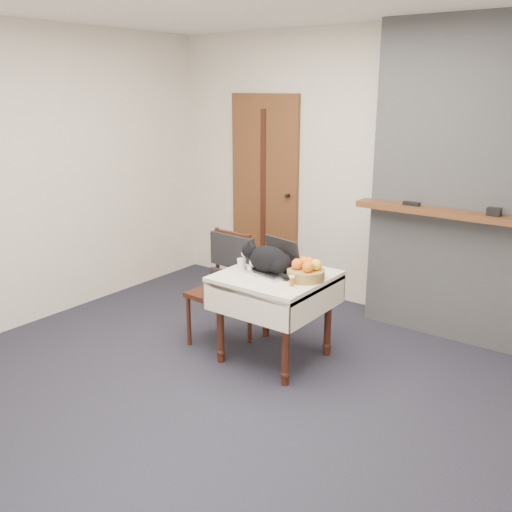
{
  "coord_description": "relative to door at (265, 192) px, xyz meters",
  "views": [
    {
      "loc": [
        2.27,
        -2.85,
        2.06
      ],
      "look_at": [
        -0.2,
        0.48,
        0.83
      ],
      "focal_mm": 40.0,
      "sensor_mm": 36.0,
      "label": 1
    }
  ],
  "objects": [
    {
      "name": "side_table",
      "position": [
        1.15,
        -1.45,
        -0.41
      ],
      "size": [
        0.78,
        0.78,
        0.7
      ],
      "color": "#351A0E",
      "rests_on": "ground"
    },
    {
      "name": "chimney",
      "position": [
        2.1,
        -0.13,
        0.3
      ],
      "size": [
        1.62,
        0.48,
        2.6
      ],
      "color": "gray",
      "rests_on": "ground"
    },
    {
      "name": "laptop",
      "position": [
        1.11,
        -1.41,
        -0.24
      ],
      "size": [
        0.4,
        0.36,
        0.26
      ],
      "rotation": [
        0.0,
        0.0,
        -0.2
      ],
      "color": "#B7B7BC",
      "rests_on": "side_table"
    },
    {
      "name": "cat",
      "position": [
        1.1,
        -1.46,
        -0.2
      ],
      "size": [
        0.51,
        0.23,
        0.24
      ],
      "rotation": [
        0.0,
        0.0,
        0.12
      ],
      "color": "black",
      "rests_on": "side_table"
    },
    {
      "name": "pill_bottle",
      "position": [
        1.39,
        -1.6,
        -0.26
      ],
      "size": [
        0.04,
        0.04,
        0.08
      ],
      "color": "#9C5413",
      "rests_on": "side_table"
    },
    {
      "name": "room_shell",
      "position": [
        1.2,
        -1.51,
        0.76
      ],
      "size": [
        4.52,
        4.01,
        2.61
      ],
      "color": "beige",
      "rests_on": "ground"
    },
    {
      "name": "desk_clutter",
      "position": [
        1.37,
        -1.44,
        -0.3
      ],
      "size": [
        0.13,
        0.06,
        0.01
      ],
      "primitive_type": "cube",
      "rotation": [
        0.0,
        0.0,
        0.32
      ],
      "color": "black",
      "rests_on": "side_table"
    },
    {
      "name": "ground",
      "position": [
        1.2,
        -1.97,
        -1.0
      ],
      "size": [
        4.5,
        4.5,
        0.0
      ],
      "primitive_type": "plane",
      "color": "black",
      "rests_on": "ground"
    },
    {
      "name": "fruit_basket",
      "position": [
        1.4,
        -1.41,
        -0.24
      ],
      "size": [
        0.28,
        0.28,
        0.16
      ],
      "color": "olive",
      "rests_on": "side_table"
    },
    {
      "name": "cream_jar",
      "position": [
        0.85,
        -1.49,
        -0.26
      ],
      "size": [
        0.07,
        0.07,
        0.08
      ],
      "primitive_type": "cylinder",
      "color": "silver",
      "rests_on": "side_table"
    },
    {
      "name": "door",
      "position": [
        0.0,
        0.0,
        0.0
      ],
      "size": [
        0.82,
        0.1,
        2.0
      ],
      "color": "brown",
      "rests_on": "ground"
    },
    {
      "name": "chair",
      "position": [
        0.63,
        -1.41,
        -0.4
      ],
      "size": [
        0.45,
        0.44,
        0.94
      ],
      "rotation": [
        0.0,
        0.0,
        -0.05
      ],
      "color": "#351A0E",
      "rests_on": "ground"
    }
  ]
}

